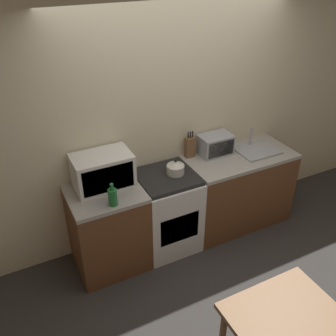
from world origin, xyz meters
TOP-DOWN VIEW (x-y plane):
  - ground_plane at (0.00, 0.00)m, footprint 16.00×16.00m
  - wall_back at (0.00, 1.10)m, footprint 10.00×0.06m
  - counter_left_run at (-0.92, 0.76)m, footprint 0.71×0.62m
  - counter_right_run at (0.65, 0.76)m, footprint 1.23×0.62m
  - stove_range at (-0.26, 0.76)m, footprint 0.60×0.62m
  - kettle at (-0.16, 0.75)m, footprint 0.18×0.18m
  - microwave at (-0.88, 0.87)m, footprint 0.55×0.35m
  - bottle at (-0.91, 0.54)m, footprint 0.08×0.08m
  - knife_block at (0.14, 0.99)m, footprint 0.11×0.06m
  - toaster_oven at (0.43, 0.93)m, footprint 0.36×0.24m
  - sink_basin at (0.88, 0.77)m, footprint 0.45×0.37m
  - dining_table at (-0.23, -1.08)m, footprint 0.77×0.78m

SIDE VIEW (x-z plane):
  - ground_plane at x=0.00m, z-range 0.00..0.00m
  - stove_range at x=-0.26m, z-range 0.00..0.90m
  - counter_left_run at x=-0.92m, z-range 0.00..0.90m
  - counter_right_run at x=0.65m, z-range 0.00..0.90m
  - dining_table at x=-0.23m, z-range 0.27..1.03m
  - sink_basin at x=0.88m, z-range 0.80..1.04m
  - kettle at x=-0.16m, z-range 0.89..1.05m
  - bottle at x=-0.91m, z-range 0.87..1.10m
  - toaster_oven at x=0.43m, z-range 0.90..1.12m
  - knife_block at x=0.14m, z-range 0.87..1.17m
  - microwave at x=-0.88m, z-range 0.90..1.23m
  - wall_back at x=0.00m, z-range 0.00..2.60m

